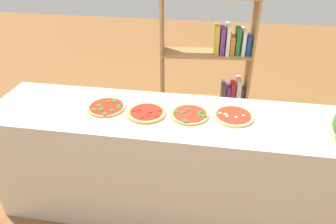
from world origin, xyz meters
name	(u,v)px	position (x,y,z in m)	size (l,w,h in m)	color
ground_plane	(168,205)	(0.00, 0.00, 0.00)	(12.00, 12.00, 0.00)	brown
counter	(168,164)	(0.00, 0.00, 0.46)	(2.62, 0.64, 0.91)	beige
parchment_paper	(168,114)	(0.00, 0.00, 0.92)	(2.29, 0.45, 0.00)	beige
pizza_spinach_0	(107,107)	(-0.45, 0.01, 0.93)	(0.27, 0.27, 0.02)	tan
pizza_pepperoni_1	(146,113)	(-0.15, -0.02, 0.93)	(0.28, 0.28, 0.02)	tan
pizza_spinach_2	(190,114)	(0.15, 0.01, 0.93)	(0.27, 0.27, 0.02)	tan
pizza_mushroom_3	(233,116)	(0.45, 0.04, 0.93)	(0.28, 0.28, 0.02)	#E5C17F
bookshelf	(215,84)	(0.32, 0.95, 0.71)	(0.86, 0.35, 1.55)	#A87A47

